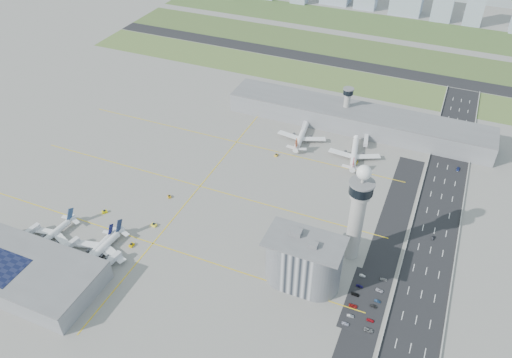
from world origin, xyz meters
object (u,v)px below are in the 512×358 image
at_px(secondary_tower, 347,103).
at_px(car_lot_4, 360,286).
at_px(admin_building, 303,261).
at_px(car_lot_5, 362,276).
at_px(tug_1, 132,245).
at_px(tug_5, 356,162).
at_px(car_hw_2, 458,169).
at_px(jet_bridge_near_1, 60,254).
at_px(tug_4, 276,155).
at_px(control_tower, 358,210).
at_px(jet_bridge_far_0, 305,124).
at_px(car_lot_2, 353,306).
at_px(car_lot_0, 345,324).
at_px(airplane_far_b, 355,150).
at_px(car_lot_11, 384,279).
at_px(jet_bridge_near_0, 20,240).
at_px(car_hw_4, 446,126).
at_px(airplane_near_b, 95,248).
at_px(tug_0, 105,212).
at_px(car_lot_3, 355,294).
at_px(jet_bridge_far_1, 366,137).
at_px(tug_2, 154,225).
at_px(car_hw_1, 433,238).
at_px(car_lot_7, 370,320).
at_px(jet_bridge_near_2, 103,270).
at_px(car_lot_9, 377,301).
at_px(car_lot_1, 350,316).
at_px(car_lot_6, 369,330).
at_px(airplane_near_c, 99,247).
at_px(airplane_far_a, 302,132).
at_px(car_lot_8, 373,306).
at_px(car_lot_10, 379,290).
at_px(tug_3, 169,196).

relative_size(secondary_tower, car_lot_4, 8.28).
bearing_deg(admin_building, car_lot_5, 27.92).
distance_m(tug_1, tug_5, 170.31).
bearing_deg(tug_1, car_hw_2, 43.91).
height_order(jet_bridge_near_1, tug_4, jet_bridge_near_1).
distance_m(control_tower, secondary_tower, 148.97).
relative_size(jet_bridge_far_0, car_lot_2, 3.07).
xyz_separation_m(admin_building, car_lot_0, (29.90, -18.98, -14.64)).
bearing_deg(airplane_far_b, car_lot_11, -168.20).
relative_size(tug_4, car_lot_0, 0.73).
height_order(jet_bridge_near_0, car_hw_4, jet_bridge_near_0).
relative_size(secondary_tower, airplane_near_b, 0.92).
relative_size(tug_0, car_lot_3, 0.74).
height_order(jet_bridge_far_1, car_hw_2, jet_bridge_far_1).
bearing_deg(tug_2, airplane_far_b, 150.31).
distance_m(car_lot_2, car_lot_4, 14.57).
distance_m(control_tower, airplane_far_b, 105.13).
bearing_deg(tug_1, car_hw_1, 26.74).
relative_size(airplane_far_b, car_lot_7, 11.66).
bearing_deg(car_hw_2, jet_bridge_near_2, -129.15).
xyz_separation_m(tug_4, car_lot_9, (98.77, -104.97, -0.26)).
relative_size(jet_bridge_near_0, car_lot_2, 3.07).
bearing_deg(car_lot_2, car_lot_7, -120.64).
xyz_separation_m(jet_bridge_near_0, car_lot_7, (206.32, 27.11, -2.28)).
bearing_deg(car_lot_1, car_lot_2, -4.15).
distance_m(jet_bridge_near_2, jet_bridge_far_1, 219.71).
relative_size(tug_4, car_lot_11, 0.71).
bearing_deg(jet_bridge_far_1, car_lot_1, 0.56).
relative_size(airplane_near_b, tug_4, 12.35).
bearing_deg(jet_bridge_near_0, car_hw_1, -55.98).
relative_size(tug_2, car_lot_9, 0.99).
relative_size(car_lot_0, car_lot_6, 0.82).
height_order(tug_0, tug_5, tug_0).
distance_m(tug_5, car_lot_11, 110.90).
xyz_separation_m(car_lot_5, car_hw_2, (39.70, 125.85, 0.11)).
bearing_deg(admin_building, airplane_near_c, -166.47).
relative_size(tug_5, car_hw_2, 0.66).
bearing_deg(airplane_far_a, secondary_tower, -41.18).
xyz_separation_m(admin_building, tug_0, (-135.78, 3.64, -14.34)).
bearing_deg(car_lot_8, jet_bridge_near_1, 103.12).
bearing_deg(car_hw_2, car_lot_8, -96.61).
relative_size(airplane_near_c, airplane_far_a, 0.92).
xyz_separation_m(car_lot_4, car_hw_1, (32.17, 54.50, -0.07)).
relative_size(tug_5, car_lot_10, 0.74).
xyz_separation_m(airplane_far_b, car_lot_6, (44.78, -146.67, -5.70)).
height_order(secondary_tower, tug_3, secondary_tower).
relative_size(car_lot_6, car_lot_11, 1.19).
xyz_separation_m(jet_bridge_near_1, car_lot_6, (176.84, 20.84, -2.19)).
relative_size(jet_bridge_far_0, car_lot_1, 3.80).
bearing_deg(car_lot_7, tug_4, 37.92).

